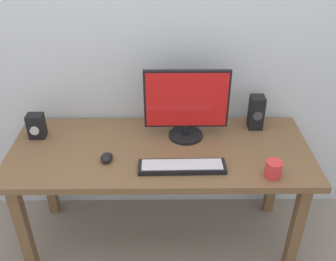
{
  "coord_description": "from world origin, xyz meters",
  "views": [
    {
      "loc": [
        0.03,
        -1.74,
        1.93
      ],
      "look_at": [
        0.04,
        0.0,
        0.83
      ],
      "focal_mm": 40.75,
      "sensor_mm": 36.0,
      "label": 1
    }
  ],
  "objects_px": {
    "keyboard_primary": "(182,167)",
    "mouse": "(107,158)",
    "coffee_mug": "(273,169)",
    "desk": "(160,160)",
    "monitor": "(186,104)",
    "audio_controller": "(36,126)",
    "speaker_right": "(256,112)"
  },
  "relations": [
    {
      "from": "speaker_right",
      "to": "audio_controller",
      "type": "distance_m",
      "value": 1.29
    },
    {
      "from": "desk",
      "to": "monitor",
      "type": "height_order",
      "value": "monitor"
    },
    {
      "from": "audio_controller",
      "to": "speaker_right",
      "type": "bearing_deg",
      "value": 4.31
    },
    {
      "from": "keyboard_primary",
      "to": "coffee_mug",
      "type": "height_order",
      "value": "coffee_mug"
    },
    {
      "from": "speaker_right",
      "to": "mouse",
      "type": "bearing_deg",
      "value": -158.55
    },
    {
      "from": "monitor",
      "to": "audio_controller",
      "type": "height_order",
      "value": "monitor"
    },
    {
      "from": "mouse",
      "to": "monitor",
      "type": "bearing_deg",
      "value": 36.13
    },
    {
      "from": "monitor",
      "to": "audio_controller",
      "type": "distance_m",
      "value": 0.87
    },
    {
      "from": "coffee_mug",
      "to": "monitor",
      "type": "bearing_deg",
      "value": 137.82
    },
    {
      "from": "desk",
      "to": "monitor",
      "type": "bearing_deg",
      "value": 42.17
    },
    {
      "from": "speaker_right",
      "to": "coffee_mug",
      "type": "bearing_deg",
      "value": -90.35
    },
    {
      "from": "speaker_right",
      "to": "keyboard_primary",
      "type": "bearing_deg",
      "value": -138.1
    },
    {
      "from": "audio_controller",
      "to": "monitor",
      "type": "bearing_deg",
      "value": 0.37
    },
    {
      "from": "mouse",
      "to": "audio_controller",
      "type": "distance_m",
      "value": 0.5
    },
    {
      "from": "mouse",
      "to": "desk",
      "type": "bearing_deg",
      "value": 27.73
    },
    {
      "from": "monitor",
      "to": "keyboard_primary",
      "type": "distance_m",
      "value": 0.37
    },
    {
      "from": "desk",
      "to": "coffee_mug",
      "type": "bearing_deg",
      "value": -23.3
    },
    {
      "from": "monitor",
      "to": "audio_controller",
      "type": "relative_size",
      "value": 3.26
    },
    {
      "from": "keyboard_primary",
      "to": "mouse",
      "type": "xyz_separation_m",
      "value": [
        -0.4,
        0.07,
        0.01
      ]
    },
    {
      "from": "keyboard_primary",
      "to": "speaker_right",
      "type": "xyz_separation_m",
      "value": [
        0.46,
        0.41,
        0.09
      ]
    },
    {
      "from": "mouse",
      "to": "speaker_right",
      "type": "height_order",
      "value": "speaker_right"
    },
    {
      "from": "desk",
      "to": "keyboard_primary",
      "type": "bearing_deg",
      "value": -57.64
    },
    {
      "from": "speaker_right",
      "to": "coffee_mug",
      "type": "height_order",
      "value": "speaker_right"
    },
    {
      "from": "keyboard_primary",
      "to": "mouse",
      "type": "relative_size",
      "value": 5.44
    },
    {
      "from": "mouse",
      "to": "audio_controller",
      "type": "xyz_separation_m",
      "value": [
        -0.43,
        0.24,
        0.05
      ]
    },
    {
      "from": "monitor",
      "to": "audio_controller",
      "type": "bearing_deg",
      "value": -179.63
    },
    {
      "from": "monitor",
      "to": "mouse",
      "type": "height_order",
      "value": "monitor"
    },
    {
      "from": "desk",
      "to": "speaker_right",
      "type": "bearing_deg",
      "value": 21.6
    },
    {
      "from": "coffee_mug",
      "to": "mouse",
      "type": "bearing_deg",
      "value": 170.91
    },
    {
      "from": "desk",
      "to": "audio_controller",
      "type": "xyz_separation_m",
      "value": [
        -0.71,
        0.13,
        0.15
      ]
    },
    {
      "from": "monitor",
      "to": "coffee_mug",
      "type": "relative_size",
      "value": 5.36
    },
    {
      "from": "keyboard_primary",
      "to": "mouse",
      "type": "bearing_deg",
      "value": 169.48
    }
  ]
}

